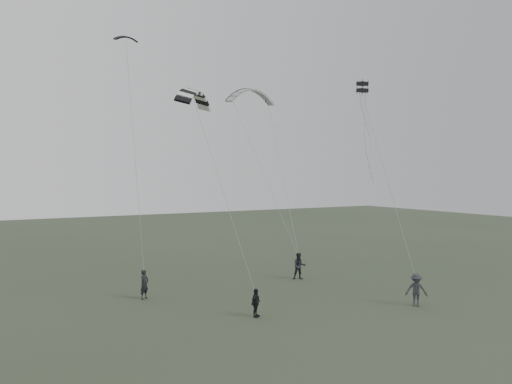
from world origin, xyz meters
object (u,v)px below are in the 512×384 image
flyer_left (144,284)px  kite_pale_large (251,90)px  kite_box (362,87)px  flyer_center (256,303)px  flyer_far (416,290)px  flyer_right (299,266)px  kite_dark_small (126,37)px  kite_striped (194,91)px

flyer_left → kite_pale_large: size_ratio=0.39×
kite_pale_large → kite_box: kite_pale_large is taller
flyer_center → flyer_far: flyer_far is taller
kite_pale_large → kite_box: size_ratio=6.63×
flyer_far → kite_box: size_ratio=2.76×
flyer_right → flyer_center: flyer_right is taller
kite_pale_large → kite_dark_small: bearing=-160.7°
flyer_right → kite_dark_small: kite_dark_small is taller
flyer_left → flyer_right: size_ratio=0.93×
kite_pale_large → flyer_right: bearing=-97.8°
flyer_right → kite_striped: (-9.69, -3.58, 11.34)m
kite_striped → kite_pale_large: bearing=4.7°
flyer_right → flyer_far: bearing=-56.1°
flyer_right → flyer_far: (1.66, -9.49, -0.02)m
flyer_right → kite_pale_large: bearing=108.7°
flyer_center → flyer_far: (9.19, -2.69, 0.18)m
flyer_center → kite_dark_small: size_ratio=0.98×
flyer_center → flyer_far: bearing=-50.4°
kite_dark_small → kite_striped: (1.79, -7.40, -4.54)m
flyer_center → kite_striped: bearing=89.9°
flyer_left → flyer_far: 16.23m
kite_dark_small → kite_striped: bearing=-77.4°
flyer_left → kite_striped: (1.84, -3.57, 11.41)m
flyer_left → kite_dark_small: bearing=57.4°
kite_striped → flyer_right: bearing=-24.5°
flyer_left → kite_box: (13.58, -4.30, 12.55)m
kite_dark_small → flyer_right: bearing=-19.4°
flyer_left → flyer_far: flyer_far is taller
flyer_center → kite_box: 16.09m
flyer_left → flyer_right: flyer_right is taller
flyer_right → kite_box: size_ratio=2.81×
flyer_right → kite_pale_large: (0.81, 8.74, 14.12)m
flyer_left → flyer_right: bearing=-31.8°
flyer_right → flyer_far: flyer_right is taller
flyer_center → kite_box: bearing=-19.6°
flyer_left → kite_striped: bearing=-94.6°
flyer_left → flyer_right: 11.53m
flyer_left → kite_pale_large: 20.75m
flyer_far → kite_box: bearing=128.3°
flyer_far → kite_pale_large: kite_pale_large is taller
flyer_left → kite_dark_small: kite_dark_small is taller
flyer_left → kite_pale_large: kite_pale_large is taller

